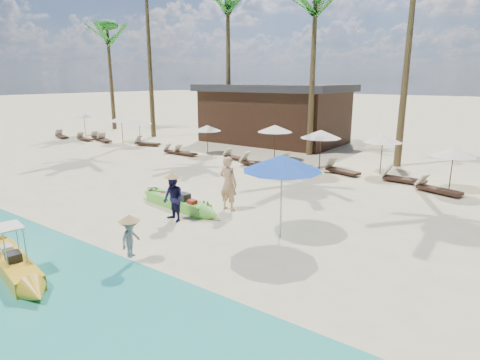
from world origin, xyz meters
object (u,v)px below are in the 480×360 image
Objects in this scene: green_canoe at (177,202)px; blue_umbrella at (282,163)px; tourist at (228,184)px; yellow_canoe at (13,264)px.

green_canoe is 1.95× the size of blue_umbrella.
yellow_canoe is at bearing 79.44° from tourist.
tourist is at bearing 90.50° from yellow_canoe.
yellow_canoe is 1.92× the size of blue_umbrella.
green_canoe is 2.10m from tourist.
tourist reaches higher than yellow_canoe.
tourist reaches higher than green_canoe.
blue_umbrella reaches higher than yellow_canoe.
yellow_canoe is 7.60m from blue_umbrella.
blue_umbrella is (4.23, 5.95, 2.10)m from yellow_canoe.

